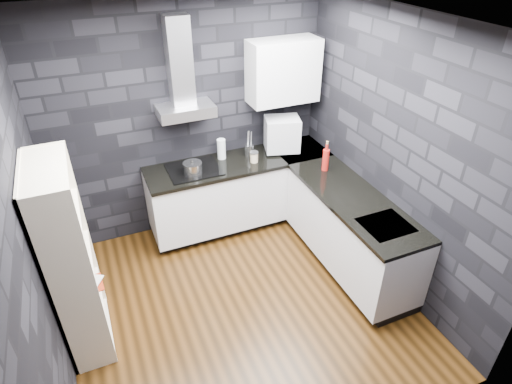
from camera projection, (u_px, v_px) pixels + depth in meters
ground at (242, 304)px, 4.33m from camera, size 3.20×3.20×0.00m
ceiling at (235, 24)px, 2.87m from camera, size 3.20×3.20×0.00m
wall_back at (187, 122)px, 4.86m from camera, size 3.20×0.05×2.70m
wall_front at (346, 339)px, 2.35m from camera, size 3.20×0.05×2.70m
wall_left at (28, 240)px, 3.06m from camera, size 0.05×3.20×2.70m
wall_right at (395, 157)px, 4.14m from camera, size 0.05×3.20×2.70m
toekick_back at (240, 217)px, 5.51m from camera, size 2.18×0.50×0.10m
toekick_right at (349, 259)px, 4.83m from camera, size 0.50×1.78×0.10m
counter_back_cab at (240, 191)px, 5.24m from camera, size 2.20×0.60×0.76m
counter_right_cab at (350, 230)px, 4.58m from camera, size 0.60×1.80×0.76m
counter_back_top at (240, 162)px, 5.02m from camera, size 2.20×0.62×0.04m
counter_right_top at (354, 199)px, 4.36m from camera, size 0.62×1.80×0.04m
counter_corner_top at (299, 150)px, 5.29m from camera, size 0.62×0.62×0.04m
hood_body at (186, 111)px, 4.58m from camera, size 0.60×0.34×0.12m
hood_chimney at (180, 61)px, 4.36m from camera, size 0.24×0.20×0.90m
upper_cabinet at (283, 71)px, 4.80m from camera, size 0.80×0.35×0.70m
cooktop at (194, 169)px, 4.83m from camera, size 0.58×0.50×0.01m
sink_rim at (386, 225)px, 3.97m from camera, size 0.44×0.40×0.01m
pot at (193, 169)px, 4.71m from camera, size 0.23×0.23×0.12m
glass_vase at (221, 149)px, 5.00m from camera, size 0.13×0.13×0.24m
storage_jar at (254, 157)px, 4.97m from camera, size 0.11×0.11×0.11m
utensil_crock at (249, 150)px, 5.09m from camera, size 0.14×0.14×0.14m
appliance_garage at (282, 134)px, 5.11m from camera, size 0.47×0.41×0.40m
red_bottle at (326, 160)px, 4.77m from camera, size 0.09×0.09×0.25m
bookshelf at (71, 262)px, 3.54m from camera, size 0.40×0.82×1.80m
fruit_bowl at (71, 269)px, 3.41m from camera, size 0.25×0.25×0.06m
book_red at (79, 279)px, 3.83m from camera, size 0.18×0.03×0.25m
book_second at (79, 274)px, 3.85m from camera, size 0.16×0.10×0.23m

